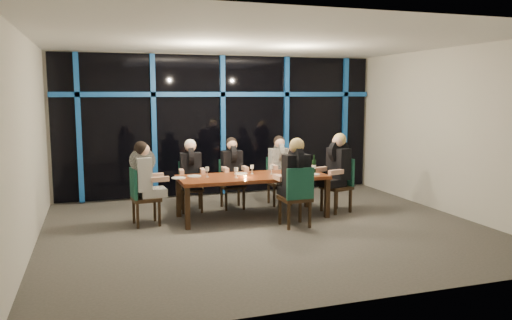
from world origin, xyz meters
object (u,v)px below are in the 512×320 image
object	(u,v)px
chair_end_left	(141,194)
chair_end_right	(340,182)
chair_far_left	(191,184)
dining_table	(252,179)
chair_far_right	(278,178)
diner_end_left	(145,171)
chair_far_mid	(231,181)
water_pitcher	(296,169)
diner_far_mid	(232,162)
chair_near_mid	(297,194)
diner_near_mid	(295,169)
diner_end_right	(337,161)
diner_far_right	(280,160)
diner_far_left	(191,165)
wine_bottle	(314,166)

from	to	relation	value
chair_end_left	chair_end_right	bearing A→B (deg)	-97.44
chair_end_left	chair_far_left	bearing A→B (deg)	-56.62
dining_table	chair_far_right	world-z (taller)	chair_far_right
diner_end_left	chair_far_mid	bearing A→B (deg)	-70.00
water_pitcher	chair_end_left	bearing A→B (deg)	-169.90
chair_far_mid	diner_far_mid	world-z (taller)	diner_far_mid
water_pitcher	diner_far_mid	bearing A→B (deg)	147.45
dining_table	water_pitcher	distance (m)	0.79
chair_near_mid	diner_near_mid	size ratio (longest dim) A/B	1.03
diner_end_left	water_pitcher	world-z (taller)	diner_end_left
diner_end_right	chair_end_left	bearing A→B (deg)	-108.05
diner_far_mid	water_pitcher	size ratio (longest dim) A/B	4.39
chair_far_right	chair_end_left	bearing A→B (deg)	-161.49
chair_near_mid	diner_end_left	world-z (taller)	diner_end_left
chair_end_left	diner_end_left	size ratio (longest dim) A/B	1.03
chair_far_right	diner_near_mid	xyz separation A→B (m)	(-0.34, -1.69, 0.44)
diner_far_mid	diner_far_right	distance (m)	0.97
chair_near_mid	diner_far_right	world-z (taller)	diner_far_right
chair_far_left	diner_end_left	size ratio (longest dim) A/B	0.98
chair_far_right	chair_end_left	distance (m)	2.88
diner_far_left	wine_bottle	xyz separation A→B (m)	(2.07, -0.90, 0.00)
chair_far_left	chair_near_mid	world-z (taller)	chair_near_mid
chair_far_right	chair_end_left	xyz separation A→B (m)	(-2.75, -0.85, 0.02)
diner_far_mid	chair_end_left	bearing A→B (deg)	-157.65
diner_far_left	diner_end_right	xyz separation A→B (m)	(2.55, -0.86, 0.07)
diner_end_right	diner_near_mid	bearing A→B (deg)	-73.75
diner_far_left	diner_far_mid	distance (m)	0.80
chair_end_left	wine_bottle	bearing A→B (deg)	-98.94
diner_end_left	wine_bottle	bearing A→B (deg)	-99.18
chair_far_left	diner_end_left	distance (m)	1.26
diner_near_mid	chair_far_mid	bearing A→B (deg)	-70.89
chair_far_left	diner_near_mid	size ratio (longest dim) A/B	0.94
wine_bottle	water_pitcher	xyz separation A→B (m)	(-0.37, -0.08, -0.03)
chair_far_mid	diner_end_right	size ratio (longest dim) A/B	0.95
chair_far_left	diner_far_right	world-z (taller)	diner_far_right
chair_end_right	wine_bottle	world-z (taller)	wine_bottle
wine_bottle	diner_end_left	bearing A→B (deg)	176.41
dining_table	chair_far_mid	size ratio (longest dim) A/B	2.81
dining_table	chair_far_right	bearing A→B (deg)	47.39
chair_end_right	wine_bottle	bearing A→B (deg)	-99.50
dining_table	wine_bottle	world-z (taller)	wine_bottle
chair_far_right	chair_end_right	distance (m)	1.29
chair_far_right	wine_bottle	distance (m)	1.13
diner_far_left	diner_far_mid	size ratio (longest dim) A/B	0.99
chair_far_mid	diner_far_mid	size ratio (longest dim) A/B	1.03
diner_far_left	diner_end_left	size ratio (longest dim) A/B	0.96
chair_end_left	chair_end_right	xyz separation A→B (m)	(3.60, -0.12, 0.02)
wine_bottle	chair_far_mid	bearing A→B (deg)	141.87
chair_far_left	water_pitcher	bearing A→B (deg)	-27.45
dining_table	diner_far_mid	distance (m)	0.83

